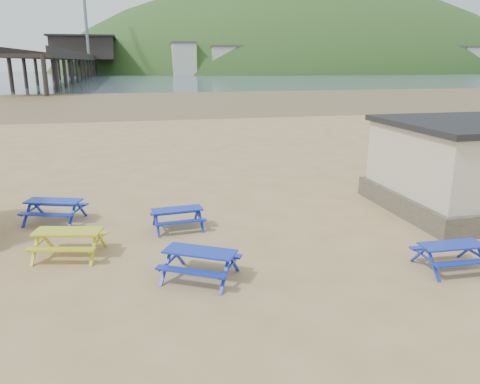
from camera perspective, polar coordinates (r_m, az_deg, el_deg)
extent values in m
plane|color=tan|center=(13.89, -4.41, -5.96)|extent=(400.00, 400.00, 0.00)
plane|color=olive|center=(68.00, -11.63, 10.98)|extent=(400.00, 400.00, 0.00)
plane|color=#4B5E6B|center=(182.86, -12.80, 13.62)|extent=(400.00, 400.00, 0.00)
cube|color=#0035AB|center=(16.42, -21.79, -1.03)|extent=(1.88, 1.20, 0.05)
cube|color=#0035AB|center=(16.99, -20.82, -1.35)|extent=(1.74, 0.79, 0.05)
cube|color=#0035AB|center=(16.00, -22.63, -2.56)|extent=(1.74, 0.79, 0.05)
cube|color=#0035AB|center=(14.76, -7.66, -2.13)|extent=(1.61, 0.74, 0.04)
cube|color=#0035AB|center=(15.32, -7.99, -2.43)|extent=(1.58, 0.35, 0.04)
cube|color=#0035AB|center=(14.35, -7.24, -3.66)|extent=(1.58, 0.35, 0.04)
cube|color=#0035AB|center=(18.17, 19.88, 0.58)|extent=(1.78, 1.05, 0.05)
cube|color=#0035AB|center=(18.60, 18.56, 0.20)|extent=(1.67, 0.65, 0.05)
cube|color=#0035AB|center=(17.88, 21.09, -0.64)|extent=(1.67, 0.65, 0.05)
cube|color=#0035AB|center=(11.34, -4.92, -7.24)|extent=(1.83, 1.45, 0.05)
cube|color=#0035AB|center=(11.94, -3.85, -7.41)|extent=(1.61, 1.08, 0.05)
cube|color=#0035AB|center=(10.97, -6.02, -9.63)|extent=(1.61, 1.08, 0.05)
cube|color=#0035AB|center=(12.97, 24.46, -5.91)|extent=(1.62, 0.67, 0.04)
cube|color=#0035AB|center=(13.45, 23.04, -6.12)|extent=(1.61, 0.27, 0.04)
cube|color=#0035AB|center=(12.66, 25.73, -7.79)|extent=(1.61, 0.27, 0.04)
cube|color=#0035AB|center=(17.58, 25.77, -1.22)|extent=(1.92, 0.49, 0.05)
cube|color=gold|center=(13.37, -20.27, -4.51)|extent=(1.88, 1.07, 0.05)
cube|color=gold|center=(13.98, -19.35, -4.75)|extent=(1.78, 0.64, 0.05)
cube|color=gold|center=(12.95, -21.04, -6.54)|extent=(1.78, 0.64, 0.05)
cube|color=black|center=(188.48, -18.60, 15.08)|extent=(9.00, 220.00, 0.60)
cube|color=black|center=(199.50, -18.42, 16.23)|extent=(22.00, 30.00, 8.00)
cube|color=black|center=(199.65, -18.53, 17.46)|extent=(24.00, 32.00, 0.60)
cylinder|color=slate|center=(177.90, -18.31, 19.65)|extent=(1.00, 1.00, 28.00)
ellipsoid|color=#2D4C1E|center=(260.02, 7.86, 12.11)|extent=(264.00, 144.00, 108.00)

